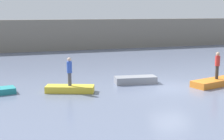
{
  "coord_description": "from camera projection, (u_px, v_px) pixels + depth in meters",
  "views": [
    {
      "loc": [
        -10.1,
        -17.85,
        4.88
      ],
      "look_at": [
        -3.34,
        2.29,
        0.97
      ],
      "focal_mm": 50.82,
      "sensor_mm": 36.0,
      "label": 1
    }
  ],
  "objects": [
    {
      "name": "rowboat_yellow",
      "position": [
        70.0,
        89.0,
        19.49
      ],
      "size": [
        3.08,
        1.9,
        0.41
      ],
      "primitive_type": "cube",
      "rotation": [
        0.0,
        0.0,
        -0.36
      ],
      "color": "gold",
      "rests_on": "ground_plane"
    },
    {
      "name": "embankment_wall",
      "position": [
        86.0,
        34.0,
        41.53
      ],
      "size": [
        80.0,
        1.2,
        3.92
      ],
      "primitive_type": "cube",
      "color": "gray",
      "rests_on": "ground_plane"
    },
    {
      "name": "person_blue_shirt",
      "position": [
        69.0,
        70.0,
        19.28
      ],
      "size": [
        0.32,
        0.32,
        1.75
      ],
      "color": "#4C4C56",
      "rests_on": "rowboat_yellow"
    },
    {
      "name": "rowboat_orange",
      "position": [
        216.0,
        82.0,
        21.35
      ],
      "size": [
        4.03,
        2.13,
        0.43
      ],
      "primitive_type": "cube",
      "rotation": [
        0.0,
        0.0,
        0.26
      ],
      "color": "orange",
      "rests_on": "ground_plane"
    },
    {
      "name": "person_red_shirt",
      "position": [
        217.0,
        64.0,
        21.13
      ],
      "size": [
        0.32,
        0.32,
        1.82
      ],
      "color": "#38332D",
      "rests_on": "rowboat_orange"
    },
    {
      "name": "rowboat_grey",
      "position": [
        135.0,
        80.0,
        21.88
      ],
      "size": [
        2.95,
        1.4,
        0.49
      ],
      "primitive_type": "cube",
      "rotation": [
        0.0,
        0.0,
        -0.13
      ],
      "color": "gray",
      "rests_on": "ground_plane"
    },
    {
      "name": "ground_plane",
      "position": [
        172.0,
        88.0,
        20.69
      ],
      "size": [
        120.0,
        120.0,
        0.0
      ],
      "primitive_type": "plane",
      "color": "slate"
    }
  ]
}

